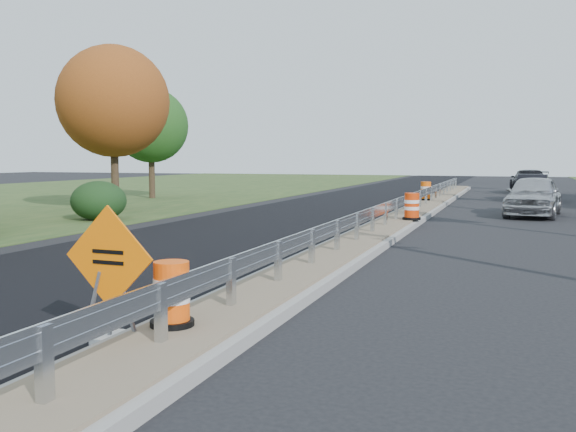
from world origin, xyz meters
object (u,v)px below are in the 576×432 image
(car_silver, at_px, (534,196))
(car_dark_mid, at_px, (532,188))
(caution_sign, at_px, (110,311))
(barrel_median_far, at_px, (426,191))
(car_dark_far, at_px, (529,181))
(barrel_median_mid, at_px, (412,207))
(barrel_median_near, at_px, (172,295))

(car_silver, xyz_separation_m, car_dark_mid, (0.18, 9.83, -0.12))
(caution_sign, bearing_deg, barrel_median_far, 91.42)
(caution_sign, xyz_separation_m, barrel_median_far, (0.57, 26.15, 0.22))
(caution_sign, height_order, car_silver, caution_sign)
(caution_sign, xyz_separation_m, car_dark_mid, (5.73, 31.08, 0.26))
(caution_sign, height_order, barrel_median_far, caution_sign)
(car_dark_mid, bearing_deg, caution_sign, -95.90)
(car_silver, relative_size, car_dark_far, 0.91)
(caution_sign, relative_size, barrel_median_mid, 1.94)
(caution_sign, relative_size, car_silver, 0.37)
(barrel_median_near, xyz_separation_m, barrel_median_mid, (0.78, 15.26, 0.04))
(barrel_median_far, bearing_deg, car_silver, -44.48)
(caution_sign, distance_m, car_silver, 21.97)
(car_silver, height_order, car_dark_far, car_silver)
(barrel_median_near, height_order, car_dark_far, car_dark_far)
(barrel_median_mid, bearing_deg, barrel_median_far, 94.78)
(barrel_median_mid, bearing_deg, caution_sign, -95.29)
(barrel_median_far, height_order, car_silver, car_silver)
(caution_sign, relative_size, car_dark_far, 0.33)
(barrel_median_near, xyz_separation_m, car_dark_far, (5.03, 38.57, 0.15))
(barrel_median_far, distance_m, car_dark_far, 13.79)
(car_dark_far, bearing_deg, caution_sign, 77.85)
(caution_sign, bearing_deg, barrel_median_mid, 87.38)
(barrel_median_near, distance_m, car_dark_far, 38.90)
(barrel_median_far, bearing_deg, barrel_median_near, -89.78)
(caution_sign, distance_m, barrel_median_near, 0.79)
(car_silver, bearing_deg, barrel_median_near, -96.14)
(caution_sign, height_order, barrel_median_near, caution_sign)
(car_silver, xyz_separation_m, car_dark_far, (0.14, 17.70, -0.05))
(barrel_median_mid, bearing_deg, car_silver, 53.77)
(barrel_median_far, xyz_separation_m, car_dark_mid, (5.16, 4.93, 0.04))
(barrel_median_near, relative_size, car_dark_far, 0.16)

